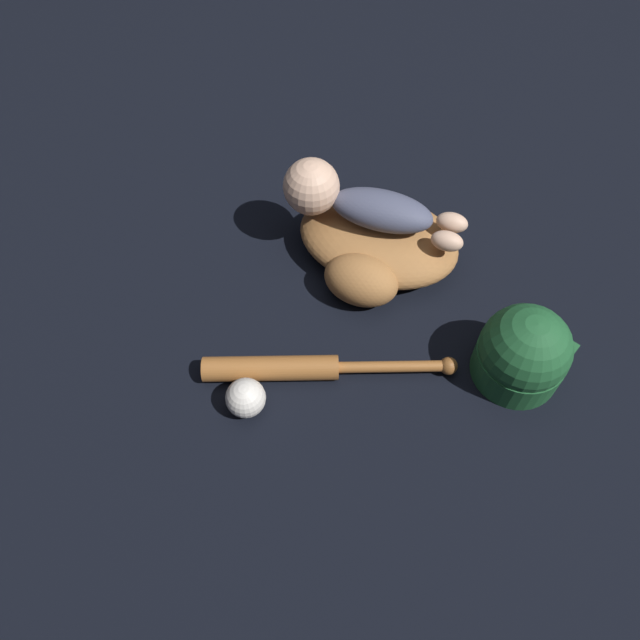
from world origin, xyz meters
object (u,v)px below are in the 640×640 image
(baseball_cap, at_px, (523,353))
(baby_figure, at_px, (352,200))
(baseball_glove, at_px, (375,246))
(baseball_bat, at_px, (297,368))
(baseball, at_px, (246,398))

(baseball_cap, bearing_deg, baby_figure, -48.26)
(baseball_cap, bearing_deg, baseball_glove, -49.94)
(baseball_glove, relative_size, baseball_cap, 1.80)
(baseball_glove, distance_m, baseball_bat, 0.33)
(baby_figure, bearing_deg, baseball_bat, 67.86)
(baseball_glove, xyz_separation_m, baseball_bat, (0.18, 0.28, -0.03))
(baseball_glove, bearing_deg, baby_figure, -38.55)
(baseball_glove, height_order, baseball_cap, baseball_cap)
(baseball_bat, bearing_deg, baseball_glove, -123.27)
(baseball, bearing_deg, baseball_cap, -174.88)
(baseball_glove, xyz_separation_m, baby_figure, (0.05, -0.04, 0.10))
(baby_figure, relative_size, baseball, 5.04)
(baby_figure, xyz_separation_m, baseball_cap, (-0.30, 0.34, -0.08))
(baseball_bat, height_order, baseball, baseball)
(baseball_glove, distance_m, baby_figure, 0.12)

